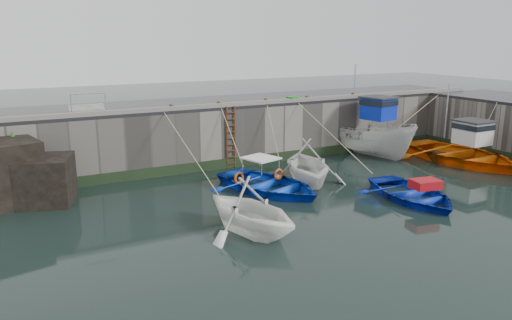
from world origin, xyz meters
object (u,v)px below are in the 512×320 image
ladder (231,138)px  bollard_c (266,101)px  boat_far_orange (461,154)px  bollard_e (353,95)px  boat_near_blacktrim (306,182)px  bollard_d (307,98)px  boat_near_blue (269,191)px  boat_near_white (250,232)px  bollard_a (171,107)px  boat_near_navy (412,199)px  fish_crate (293,99)px  bollard_b (219,104)px  boat_far_white (369,137)px

ladder → bollard_c: bearing=8.7°
boat_far_orange → bollard_e: size_ratio=25.41×
boat_near_blacktrim → boat_far_orange: (9.54, -0.66, 0.47)m
bollard_c → bollard_d: 2.60m
boat_near_blue → boat_near_white: bearing=-144.2°
boat_near_blacktrim → bollard_e: 8.17m
bollard_a → bollard_c: 5.20m
boat_near_navy → fish_crate: 9.24m
boat_far_orange → bollard_a: 15.62m
bollard_b → fish_crate: bearing=0.6°
boat_near_blue → bollard_d: 7.66m
boat_near_white → boat_far_orange: (14.64, 3.51, 0.47)m
boat_far_orange → fish_crate: boat_far_orange is taller
bollard_b → boat_near_navy: bearing=-59.8°
boat_far_white → bollard_e: bearing=93.9°
boat_far_white → ladder: bearing=163.0°
bollard_c → bollard_e: 5.80m
bollard_c → boat_near_white: bearing=-121.9°
ladder → boat_near_blue: size_ratio=0.59×
boat_near_white → boat_far_white: bearing=18.2°
fish_crate → bollard_a: size_ratio=2.26×
ladder → bollard_c: size_ratio=11.43×
boat_near_blacktrim → boat_near_blue: bearing=-150.8°
boat_near_white → boat_near_navy: boat_near_white is taller
boat_near_white → fish_crate: fish_crate is taller
boat_near_blue → boat_near_navy: 6.07m
boat_near_navy → ladder: bearing=127.8°
fish_crate → bollard_c: 1.72m
bollard_a → bollard_d: 7.80m
boat_far_white → bollard_a: size_ratio=23.90×
boat_near_blacktrim → fish_crate: (1.96, 4.46, 3.30)m
boat_near_blue → bollard_d: bearing=26.1°
boat_near_navy → fish_crate: (-0.56, 8.61, 3.30)m
boat_near_navy → fish_crate: size_ratio=7.72×
fish_crate → bollard_a: 6.92m
boat_near_white → fish_crate: size_ratio=6.72×
boat_near_blacktrim → bollard_b: (-2.46, 4.41, 3.30)m
ladder → bollard_a: (-3.00, 0.34, 1.71)m
ladder → fish_crate: size_ratio=5.07×
boat_near_blue → boat_far_orange: size_ratio=0.76×
boat_far_white → fish_crate: boat_far_white is taller
bollard_c → boat_near_blacktrim: bearing=-93.1°
bollard_d → bollard_e: bearing=0.0°
bollard_c → bollard_d: same height
boat_far_orange → boat_near_blacktrim: bearing=175.3°
bollard_b → boat_far_orange: bearing=-22.9°
boat_far_orange → bollard_b: bearing=156.4°
boat_near_white → boat_far_orange: 15.06m
boat_near_blacktrim → fish_crate: bearing=87.2°
ladder → bollard_a: 3.47m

